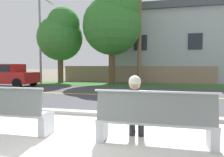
# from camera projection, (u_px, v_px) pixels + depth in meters

# --- Properties ---
(ground_plane) EXTENTS (140.00, 140.00, 0.00)m
(ground_plane) POSITION_uv_depth(u_px,v_px,m) (129.00, 92.00, 11.44)
(ground_plane) COLOR #665B4C
(sidewalk_pavement) EXTENTS (44.00, 3.60, 0.01)m
(sidewalk_pavement) POSITION_uv_depth(u_px,v_px,m) (72.00, 139.00, 4.05)
(sidewalk_pavement) COLOR beige
(sidewalk_pavement) RESTS_ON ground_plane
(curb_edge) EXTENTS (44.00, 0.30, 0.11)m
(curb_edge) POSITION_uv_depth(u_px,v_px,m) (100.00, 114.00, 5.94)
(curb_edge) COLOR #ADA89E
(curb_edge) RESTS_ON ground_plane
(street_asphalt) EXTENTS (52.00, 8.00, 0.01)m
(street_asphalt) POSITION_uv_depth(u_px,v_px,m) (124.00, 95.00, 9.98)
(street_asphalt) COLOR #424247
(street_asphalt) RESTS_ON ground_plane
(road_centre_line) EXTENTS (48.00, 0.14, 0.01)m
(road_centre_line) POSITION_uv_depth(u_px,v_px,m) (124.00, 95.00, 9.98)
(road_centre_line) COLOR #E0CC4C
(road_centre_line) RESTS_ON ground_plane
(far_verge_grass) EXTENTS (48.00, 2.80, 0.02)m
(far_verge_grass) POSITION_uv_depth(u_px,v_px,m) (137.00, 85.00, 15.19)
(far_verge_grass) COLOR #2D6026
(far_verge_grass) RESTS_ON ground_plane
(bench_left) EXTENTS (2.09, 0.48, 1.01)m
(bench_left) POSITION_uv_depth(u_px,v_px,m) (3.00, 111.00, 4.37)
(bench_left) COLOR silver
(bench_left) RESTS_ON ground_plane
(bench_right) EXTENTS (2.09, 0.48, 1.01)m
(bench_right) POSITION_uv_depth(u_px,v_px,m) (154.00, 120.00, 3.66)
(bench_right) COLOR silver
(bench_right) RESTS_ON ground_plane
(seated_person_white) EXTENTS (0.52, 0.68, 1.25)m
(seated_person_white) POSITION_uv_depth(u_px,v_px,m) (135.00, 106.00, 3.90)
(seated_person_white) COLOR black
(seated_person_white) RESTS_ON ground_plane
(car_red_far) EXTENTS (4.30, 1.86, 1.54)m
(car_red_far) POSITION_uv_depth(u_px,v_px,m) (5.00, 74.00, 14.22)
(car_red_far) COLOR red
(car_red_far) RESTS_ON ground_plane
(streetlamp) EXTENTS (0.24, 2.10, 7.03)m
(streetlamp) POSITION_uv_depth(u_px,v_px,m) (41.00, 33.00, 16.44)
(streetlamp) COLOR gray
(streetlamp) RESTS_ON ground_plane
(shade_tree_far_left) EXTENTS (3.70, 3.70, 6.10)m
(shade_tree_far_left) POSITION_uv_depth(u_px,v_px,m) (61.00, 35.00, 16.95)
(shade_tree_far_left) COLOR brown
(shade_tree_far_left) RESTS_ON ground_plane
(shade_tree_left) EXTENTS (4.48, 4.48, 7.39)m
(shade_tree_left) POSITION_uv_depth(u_px,v_px,m) (113.00, 21.00, 15.75)
(shade_tree_left) COLOR brown
(shade_tree_left) RESTS_ON ground_plane
(palm_tree_tall) EXTENTS (2.09, 1.98, 8.07)m
(palm_tree_tall) POSITION_uv_depth(u_px,v_px,m) (140.00, 1.00, 16.20)
(palm_tree_tall) COLOR brown
(palm_tree_tall) RESTS_ON ground_plane
(garden_wall) EXTENTS (13.00, 0.36, 1.40)m
(garden_wall) POSITION_uv_depth(u_px,v_px,m) (136.00, 74.00, 17.94)
(garden_wall) COLOR gray
(garden_wall) RESTS_ON ground_plane
(house_across_street) EXTENTS (10.48, 6.91, 6.73)m
(house_across_street) POSITION_uv_depth(u_px,v_px,m) (166.00, 45.00, 20.30)
(house_across_street) COLOR #A3ADB2
(house_across_street) RESTS_ON ground_plane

